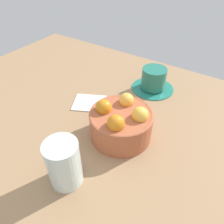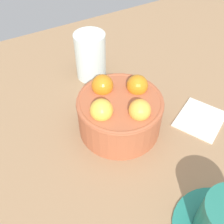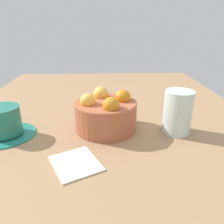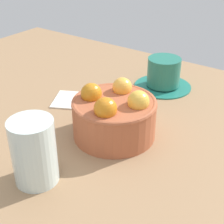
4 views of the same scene
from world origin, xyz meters
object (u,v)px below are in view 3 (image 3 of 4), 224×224
(terracotta_bowl, at_px, (106,113))
(water_glass, at_px, (178,112))
(coffee_cup, at_px, (4,123))
(folded_napkin, at_px, (76,163))

(terracotta_bowl, height_order, water_glass, water_glass)
(coffee_cup, relative_size, folded_napkin, 1.45)
(terracotta_bowl, bearing_deg, coffee_cup, -83.91)
(terracotta_bowl, distance_m, coffee_cup, 0.24)
(water_glass, bearing_deg, coffee_cup, -90.02)
(water_glass, xyz_separation_m, folded_napkin, (0.13, -0.23, -0.05))
(coffee_cup, height_order, folded_napkin, coffee_cup)
(folded_napkin, bearing_deg, terracotta_bowl, 157.77)
(terracotta_bowl, relative_size, water_glass, 1.46)
(terracotta_bowl, distance_m, folded_napkin, 0.17)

